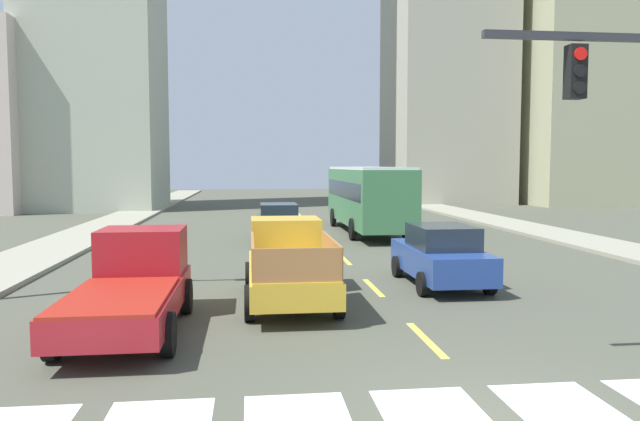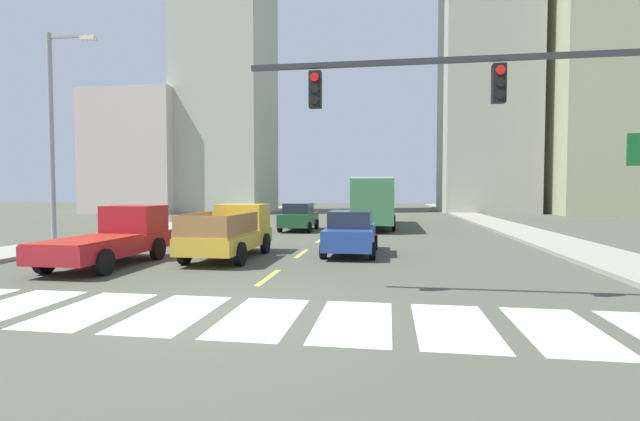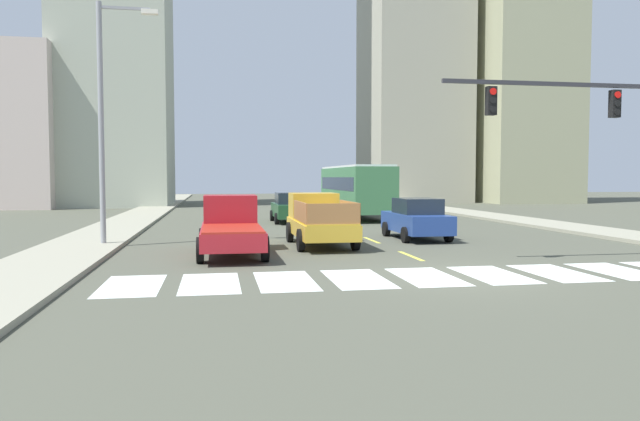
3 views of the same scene
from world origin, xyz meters
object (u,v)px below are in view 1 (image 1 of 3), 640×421
at_px(sedan_mid, 279,223).
at_px(sedan_far, 441,255).
at_px(city_bus, 367,194).
at_px(pickup_dark, 133,284).
at_px(pickup_stakebed, 288,263).

height_order(sedan_mid, sedan_far, same).
bearing_deg(city_bus, sedan_mid, -146.07).
xyz_separation_m(sedan_mid, sedan_far, (4.10, -10.04, 0.00)).
relative_size(city_bus, sedan_mid, 2.45).
bearing_deg(pickup_dark, city_bus, 63.97).
xyz_separation_m(pickup_stakebed, sedan_mid, (0.29, 11.36, -0.08)).
xyz_separation_m(city_bus, sedan_mid, (-4.62, -3.36, -1.09)).
bearing_deg(sedan_mid, city_bus, 35.36).
relative_size(city_bus, sedan_far, 2.45).
relative_size(pickup_dark, city_bus, 0.48).
bearing_deg(sedan_far, pickup_stakebed, -162.69).
relative_size(pickup_stakebed, sedan_mid, 1.18).
xyz_separation_m(pickup_dark, city_bus, (8.31, 16.93, 1.03)).
bearing_deg(pickup_stakebed, city_bus, 69.40).
bearing_deg(sedan_mid, sedan_far, -68.44).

